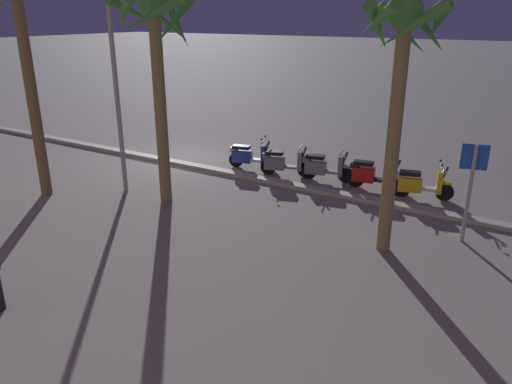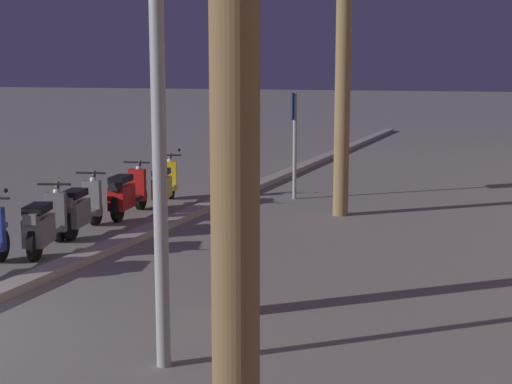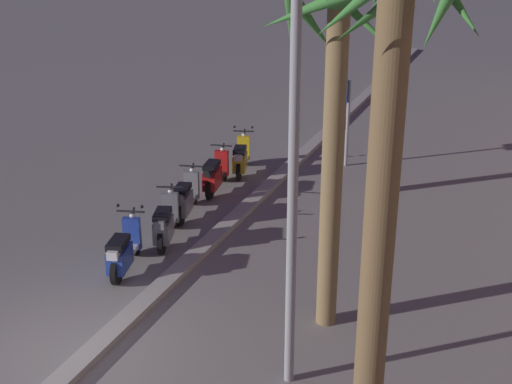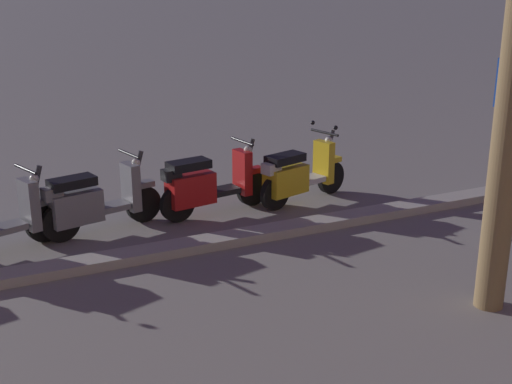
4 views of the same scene
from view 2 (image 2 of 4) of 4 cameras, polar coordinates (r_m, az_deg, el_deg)
name	(u,v)px [view 2 (image 2 of 4)]	position (r m, az deg, el deg)	size (l,w,h in m)	color
scooter_yellow_gap_after_mid	(164,184)	(16.10, -7.09, 0.59)	(1.70, 0.75, 1.17)	black
scooter_red_far_back	(127,194)	(14.88, -9.95, -0.15)	(1.80, 0.63, 1.04)	black
scooter_grey_last_in_row	(81,209)	(13.49, -13.38, -1.29)	(1.73, 0.69, 1.04)	black
scooter_grey_lead_nearest	(44,225)	(12.23, -16.01, -2.48)	(1.73, 0.80, 1.04)	black
crossing_sign	(294,133)	(16.61, 2.95, 4.59)	(0.59, 0.19, 2.40)	#939399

